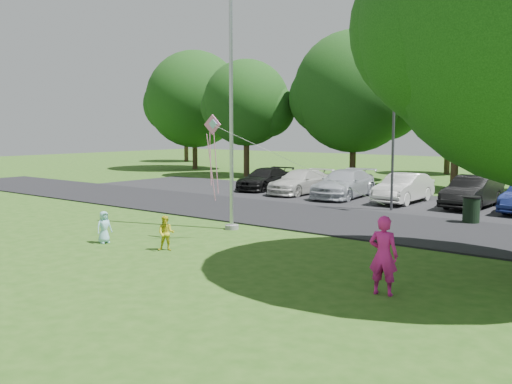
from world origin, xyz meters
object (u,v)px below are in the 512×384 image
Objects in this scene: flagpole at (231,115)px; street_lamp at (398,132)px; kite at (215,139)px; child_yellow at (166,233)px; trash_can at (471,210)px; child_blue at (104,227)px; woman at (383,255)px.

flagpole is 8.25m from street_lamp.
street_lamp is 9.90m from kite.
flagpole is at bearing 65.39° from child_yellow.
trash_can reaches higher than child_yellow.
flagpole reaches higher than child_blue.
child_blue is at bearing -126.36° from trash_can.
trash_can is 1.03× the size of child_blue.
flagpole reaches higher than woman.
child_yellow is 1.03× the size of child_blue.
child_yellow is 0.14× the size of kite.
street_lamp is at bearing 163.01° from trash_can.
trash_can is (3.60, -1.10, -2.97)m from street_lamp.
woman is at bearing -37.15° from child_yellow.
child_blue is (-2.40, -0.46, -0.01)m from child_yellow.
trash_can is 10.82m from woman.
flagpole is 9.60× the size of child_blue.
flagpole is at bearing 111.49° from kite.
trash_can is (6.53, 6.58, -3.63)m from flagpole.
flagpole reaches higher than child_yellow.
street_lamp is 3.26× the size of woman.
street_lamp is at bearing -10.89° from child_blue.
woman is (5.06, -11.81, -2.62)m from street_lamp.
child_blue is at bearing 154.90° from child_yellow.
kite is at bearing 46.29° from child_yellow.
child_blue is at bearing -7.69° from woman.
child_blue is (-1.60, -4.45, -3.65)m from flagpole.
kite is at bearing -26.42° from woman.
trash_can is 1.00× the size of child_yellow.
woman is at bearing -22.96° from kite.
flagpole is at bearing -10.16° from child_blue.
child_yellow is at bearing -69.49° from child_blue.
woman is at bearing -27.32° from flagpole.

